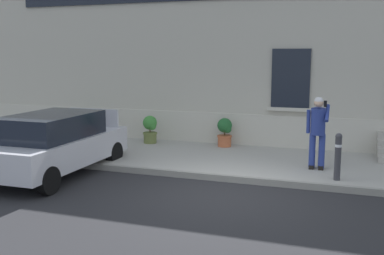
% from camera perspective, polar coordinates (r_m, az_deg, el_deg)
% --- Properties ---
extents(ground_plane, '(80.00, 80.00, 0.00)m').
position_cam_1_polar(ground_plane, '(9.59, 4.03, -8.33)').
color(ground_plane, '#232326').
extents(sidewalk, '(24.00, 3.60, 0.15)m').
position_cam_1_polar(sidewalk, '(12.21, 7.51, -4.23)').
color(sidewalk, '#99968E').
rests_on(sidewalk, ground).
extents(curb_edge, '(24.00, 0.12, 0.15)m').
position_cam_1_polar(curb_edge, '(10.45, 5.40, -6.46)').
color(curb_edge, gray).
rests_on(curb_edge, ground).
extents(building_facade, '(24.00, 1.52, 7.50)m').
position_cam_1_polar(building_facade, '(14.36, 9.95, 12.37)').
color(building_facade, '#B2AD9E').
rests_on(building_facade, ground).
extents(hatchback_car_silver, '(1.80, 4.07, 1.50)m').
position_cam_1_polar(hatchback_car_silver, '(11.35, -16.76, -1.86)').
color(hatchback_car_silver, '#B7B7BF').
rests_on(hatchback_car_silver, ground).
extents(bollard_near_person, '(0.15, 0.15, 1.04)m').
position_cam_1_polar(bollard_near_person, '(10.42, 17.82, -3.29)').
color(bollard_near_person, '#333338').
rests_on(bollard_near_person, sidewalk).
extents(person_on_phone, '(0.51, 0.47, 1.75)m').
position_cam_1_polar(person_on_phone, '(11.15, 15.48, -0.10)').
color(person_on_phone, navy).
rests_on(person_on_phone, sidewalk).
extents(planter_cream, '(0.44, 0.44, 0.86)m').
position_cam_1_polar(planter_cream, '(15.56, -12.65, 0.48)').
color(planter_cream, beige).
rests_on(planter_cream, sidewalk).
extents(planter_olive, '(0.44, 0.44, 0.86)m').
position_cam_1_polar(planter_olive, '(14.19, -5.26, -0.14)').
color(planter_olive, '#606B38').
rests_on(planter_olive, sidewalk).
extents(planter_terracotta, '(0.44, 0.44, 0.86)m').
position_cam_1_polar(planter_terracotta, '(13.64, 4.14, -0.50)').
color(planter_terracotta, '#B25B38').
rests_on(planter_terracotta, sidewalk).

